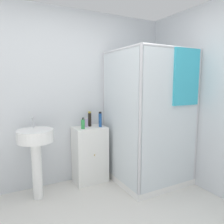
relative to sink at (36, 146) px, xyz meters
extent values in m
cube|color=silver|center=(0.41, 0.34, 0.55)|extent=(6.40, 0.06, 2.50)
cube|color=white|center=(1.58, -0.19, -0.65)|extent=(1.00, 1.00, 0.09)
cylinder|color=silver|center=(2.06, 0.29, 0.27)|extent=(0.04, 0.04, 1.93)
cylinder|color=silver|center=(1.10, 0.29, 0.27)|extent=(0.04, 0.04, 1.93)
cylinder|color=silver|center=(2.06, -0.67, 0.27)|extent=(0.04, 0.04, 1.93)
cylinder|color=silver|center=(1.10, -0.67, 0.27)|extent=(0.04, 0.04, 1.93)
cylinder|color=silver|center=(1.58, -0.67, 1.21)|extent=(0.96, 0.04, 0.04)
cylinder|color=silver|center=(1.58, 0.29, 1.21)|extent=(0.96, 0.04, 0.04)
cylinder|color=silver|center=(1.10, -0.19, 1.21)|extent=(0.04, 0.96, 0.04)
cylinder|color=silver|center=(2.06, -0.19, 1.21)|extent=(0.04, 0.96, 0.04)
cube|color=silver|center=(1.58, -0.68, 0.29)|extent=(0.93, 0.01, 1.80)
cube|color=silver|center=(1.09, -0.19, 0.29)|extent=(0.01, 0.93, 1.80)
cylinder|color=#B7BABF|center=(1.83, 0.23, 0.12)|extent=(0.02, 0.02, 1.44)
cylinder|color=#B7BABF|center=(1.83, 0.18, 0.86)|extent=(0.07, 0.07, 0.04)
cube|color=#38ADC6|center=(1.79, -0.71, 0.85)|extent=(0.43, 0.03, 0.73)
cube|color=white|center=(0.78, 0.14, -0.28)|extent=(0.47, 0.33, 0.83)
sphere|color=gold|center=(0.78, -0.03, -0.24)|extent=(0.02, 0.02, 0.02)
cylinder|color=white|center=(0.00, 0.00, -0.32)|extent=(0.12, 0.12, 0.75)
cylinder|color=white|center=(0.00, 0.00, 0.13)|extent=(0.44, 0.44, 0.15)
cylinder|color=#B7BABF|center=(0.00, 0.15, 0.27)|extent=(0.02, 0.02, 0.13)
cube|color=#B7BABF|center=(0.00, 0.12, 0.32)|extent=(0.02, 0.07, 0.02)
cylinder|color=green|center=(0.65, 0.08, 0.20)|extent=(0.05, 0.05, 0.13)
cylinder|color=black|center=(0.65, 0.08, 0.27)|extent=(0.02, 0.02, 0.02)
cube|color=black|center=(0.65, 0.06, 0.29)|extent=(0.01, 0.03, 0.01)
cylinder|color=black|center=(0.80, 0.19, 0.23)|extent=(0.05, 0.05, 0.20)
cylinder|color=gold|center=(0.80, 0.19, 0.34)|extent=(0.04, 0.04, 0.02)
cylinder|color=#1E4C93|center=(0.92, 0.08, 0.23)|extent=(0.05, 0.05, 0.20)
cylinder|color=black|center=(0.92, 0.08, 0.34)|extent=(0.04, 0.04, 0.02)
cylinder|color=#B299C6|center=(0.74, 0.17, 0.19)|extent=(0.05, 0.05, 0.12)
cylinder|color=silver|center=(0.74, 0.17, 0.26)|extent=(0.02, 0.02, 0.02)
cube|color=silver|center=(0.74, 0.16, 0.27)|extent=(0.01, 0.03, 0.01)
camera|label=1|loc=(-0.40, -2.77, 0.79)|focal=35.00mm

